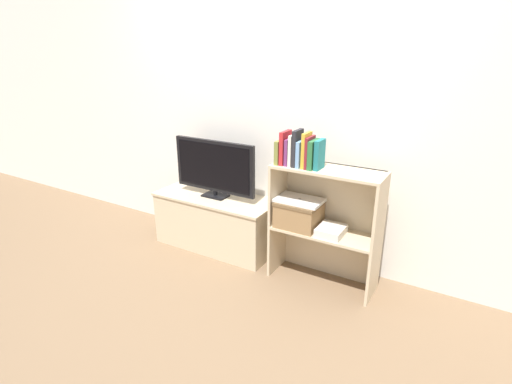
% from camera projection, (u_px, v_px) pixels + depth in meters
% --- Properties ---
extents(ground_plane, '(16.00, 16.00, 0.00)m').
position_uv_depth(ground_plane, '(247.00, 269.00, 3.27)').
color(ground_plane, brown).
extents(wall_back, '(10.00, 0.05, 2.40)m').
position_uv_depth(wall_back, '(276.00, 114.00, 3.24)').
color(wall_back, silver).
rests_on(wall_back, ground_plane).
extents(tv_stand, '(1.10, 0.45, 0.48)m').
position_uv_depth(tv_stand, '(216.00, 221.00, 3.58)').
color(tv_stand, '#CCB793').
rests_on(tv_stand, ground_plane).
extents(tv, '(0.79, 0.14, 0.50)m').
position_uv_depth(tv, '(214.00, 167.00, 3.41)').
color(tv, black).
rests_on(tv, tv_stand).
extents(bookshelf_lower_tier, '(0.80, 0.30, 0.43)m').
position_uv_depth(bookshelf_lower_tier, '(326.00, 247.00, 3.06)').
color(bookshelf_lower_tier, '#CCB793').
rests_on(bookshelf_lower_tier, ground_plane).
extents(bookshelf_upper_tier, '(0.80, 0.30, 0.48)m').
position_uv_depth(bookshelf_upper_tier, '(330.00, 190.00, 2.91)').
color(bookshelf_upper_tier, '#CCB793').
rests_on(bookshelf_upper_tier, bookshelf_lower_tier).
extents(book_olive, '(0.03, 0.15, 0.17)m').
position_uv_depth(book_olive, '(281.00, 152.00, 2.90)').
color(book_olive, olive).
rests_on(book_olive, bookshelf_upper_tier).
extents(book_crimson, '(0.03, 0.14, 0.24)m').
position_uv_depth(book_crimson, '(285.00, 148.00, 2.87)').
color(book_crimson, '#B22328').
rests_on(book_crimson, bookshelf_upper_tier).
extents(book_plum, '(0.03, 0.13, 0.19)m').
position_uv_depth(book_plum, '(289.00, 152.00, 2.86)').
color(book_plum, '#6B2D66').
rests_on(book_plum, bookshelf_upper_tier).
extents(book_ivory, '(0.02, 0.14, 0.22)m').
position_uv_depth(book_ivory, '(293.00, 150.00, 2.84)').
color(book_ivory, silver).
rests_on(book_ivory, bookshelf_upper_tier).
extents(book_charcoal, '(0.03, 0.14, 0.26)m').
position_uv_depth(book_charcoal, '(297.00, 148.00, 2.82)').
color(book_charcoal, '#232328').
rests_on(book_charcoal, bookshelf_upper_tier).
extents(book_skyblue, '(0.03, 0.16, 0.19)m').
position_uv_depth(book_skyblue, '(302.00, 154.00, 2.82)').
color(book_skyblue, '#709ECC').
rests_on(book_skyblue, bookshelf_upper_tier).
extents(book_mustard, '(0.03, 0.13, 0.25)m').
position_uv_depth(book_mustard, '(306.00, 150.00, 2.79)').
color(book_mustard, gold).
rests_on(book_mustard, bookshelf_upper_tier).
extents(book_maroon, '(0.02, 0.15, 0.22)m').
position_uv_depth(book_maroon, '(310.00, 152.00, 2.78)').
color(book_maroon, maroon).
rests_on(book_maroon, bookshelf_upper_tier).
extents(book_forest, '(0.04, 0.16, 0.20)m').
position_uv_depth(book_forest, '(314.00, 154.00, 2.77)').
color(book_forest, '#286638').
rests_on(book_forest, bookshelf_upper_tier).
extents(book_teal, '(0.03, 0.13, 0.21)m').
position_uv_depth(book_teal, '(320.00, 155.00, 2.75)').
color(book_teal, '#1E7075').
rests_on(book_teal, bookshelf_upper_tier).
extents(storage_basket_left, '(0.32, 0.27, 0.20)m').
position_uv_depth(storage_basket_left, '(299.00, 212.00, 3.01)').
color(storage_basket_left, '#937047').
rests_on(storage_basket_left, bookshelf_lower_tier).
extents(laptop, '(0.35, 0.23, 0.02)m').
position_uv_depth(laptop, '(300.00, 200.00, 2.98)').
color(laptop, white).
rests_on(laptop, storage_basket_left).
extents(magazine_stack, '(0.18, 0.22, 0.06)m').
position_uv_depth(magazine_stack, '(331.00, 231.00, 2.90)').
color(magazine_stack, silver).
rests_on(magazine_stack, bookshelf_lower_tier).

